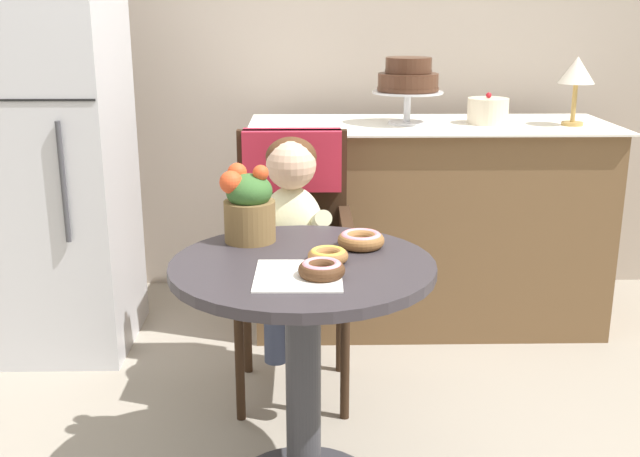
% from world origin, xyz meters
% --- Properties ---
extents(back_wall, '(4.80, 0.10, 2.70)m').
position_xyz_m(back_wall, '(0.00, 1.85, 1.35)').
color(back_wall, '#B2A393').
rests_on(back_wall, ground).
extents(cafe_table, '(0.72, 0.72, 0.72)m').
position_xyz_m(cafe_table, '(0.00, 0.00, 0.51)').
color(cafe_table, '#332D33').
rests_on(cafe_table, ground).
extents(wicker_chair, '(0.42, 0.45, 0.95)m').
position_xyz_m(wicker_chair, '(-0.04, 0.71, 0.64)').
color(wicker_chair, '#332114').
rests_on(wicker_chair, ground).
extents(seated_child, '(0.27, 0.32, 0.73)m').
position_xyz_m(seated_child, '(-0.04, 0.55, 0.68)').
color(seated_child, beige).
rests_on(seated_child, ground).
extents(paper_napkin, '(0.23, 0.25, 0.00)m').
position_xyz_m(paper_napkin, '(-0.01, -0.11, 0.72)').
color(paper_napkin, white).
rests_on(paper_napkin, cafe_table).
extents(donut_front, '(0.12, 0.12, 0.04)m').
position_xyz_m(donut_front, '(0.05, -0.12, 0.74)').
color(donut_front, '#4C2D19').
rests_on(donut_front, cafe_table).
extents(donut_mid, '(0.11, 0.11, 0.03)m').
position_xyz_m(donut_mid, '(0.07, 0.00, 0.74)').
color(donut_mid, '#936033').
rests_on(donut_mid, cafe_table).
extents(donut_side, '(0.13, 0.13, 0.04)m').
position_xyz_m(donut_side, '(0.17, 0.13, 0.74)').
color(donut_side, '#936033').
rests_on(donut_side, cafe_table).
extents(flower_vase, '(0.16, 0.15, 0.23)m').
position_xyz_m(flower_vase, '(-0.16, 0.20, 0.83)').
color(flower_vase, brown).
rests_on(flower_vase, cafe_table).
extents(display_counter, '(1.56, 0.62, 0.90)m').
position_xyz_m(display_counter, '(0.55, 1.30, 0.45)').
color(display_counter, brown).
rests_on(display_counter, ground).
extents(tiered_cake_stand, '(0.30, 0.30, 0.28)m').
position_xyz_m(tiered_cake_stand, '(0.44, 1.30, 1.08)').
color(tiered_cake_stand, silver).
rests_on(tiered_cake_stand, display_counter).
extents(round_layer_cake, '(0.17, 0.17, 0.13)m').
position_xyz_m(round_layer_cake, '(0.79, 1.30, 0.95)').
color(round_layer_cake, beige).
rests_on(round_layer_cake, display_counter).
extents(table_lamp, '(0.15, 0.15, 0.28)m').
position_xyz_m(table_lamp, '(1.14, 1.24, 1.12)').
color(table_lamp, '#B28C47').
rests_on(table_lamp, display_counter).
extents(refrigerator, '(0.64, 0.63, 1.70)m').
position_xyz_m(refrigerator, '(-1.05, 1.10, 0.85)').
color(refrigerator, silver).
rests_on(refrigerator, ground).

